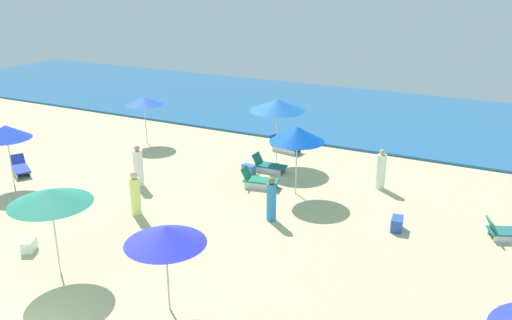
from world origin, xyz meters
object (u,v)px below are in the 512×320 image
at_px(lounge_chair_4_1, 505,231).
at_px(cooler_box_2, 249,169).
at_px(umbrella_5, 144,101).
at_px(lounge_chair_7_0, 20,168).
at_px(lounge_chair_1_1, 285,146).
at_px(cooler_box_0, 29,246).
at_px(umbrella_0, 165,235).
at_px(cooler_box_1, 397,224).
at_px(umbrella_1, 277,105).
at_px(beachgoer_0, 271,200).
at_px(umbrella_7, 6,132).
at_px(lounge_chair_2_0, 259,180).
at_px(lounge_chair_1_0, 268,165).
at_px(beachgoer_3, 138,167).
at_px(umbrella_2, 297,134).
at_px(beachgoer_1, 135,194).
at_px(beachgoer_2, 381,170).
at_px(umbrella_6, 50,197).

xyz_separation_m(lounge_chair_4_1, cooler_box_2, (-9.67, 1.41, -0.06)).
relative_size(umbrella_5, lounge_chair_7_0, 1.41).
xyz_separation_m(lounge_chair_1_1, cooler_box_0, (-2.94, -11.91, -0.07)).
bearing_deg(umbrella_0, cooler_box_1, 59.70).
xyz_separation_m(umbrella_1, beachgoer_0, (2.24, -5.24, -1.83)).
distance_m(umbrella_1, umbrella_7, 10.58).
bearing_deg(lounge_chair_2_0, umbrella_1, 1.16).
bearing_deg(umbrella_1, lounge_chair_1_0, -82.34).
distance_m(beachgoer_3, cooler_box_1, 9.74).
bearing_deg(cooler_box_0, umbrella_5, -8.64).
xyz_separation_m(lounge_chair_1_0, umbrella_5, (-6.90, 0.83, 1.81)).
relative_size(beachgoer_0, cooler_box_0, 3.04).
xyz_separation_m(umbrella_1, lounge_chair_4_1, (9.24, -3.15, -2.29)).
relative_size(lounge_chair_4_1, lounge_chair_7_0, 0.86).
bearing_deg(cooler_box_2, umbrella_2, 169.24).
relative_size(lounge_chair_7_0, beachgoer_1, 1.03).
relative_size(lounge_chair_1_1, beachgoer_2, 1.00).
xyz_separation_m(lounge_chair_1_0, umbrella_6, (-1.64, -9.73, 2.02)).
distance_m(umbrella_0, umbrella_6, 3.65).
distance_m(umbrella_5, beachgoer_2, 11.58).
height_order(umbrella_0, umbrella_5, umbrella_0).
distance_m(umbrella_2, beachgoer_1, 6.02).
xyz_separation_m(beachgoer_2, beachgoer_3, (-8.32, -3.96, 0.03)).
height_order(umbrella_1, cooler_box_1, umbrella_1).
bearing_deg(lounge_chair_1_0, lounge_chair_2_0, -166.19).
height_order(umbrella_0, cooler_box_2, umbrella_0).
bearing_deg(umbrella_1, lounge_chair_7_0, -145.91).
height_order(lounge_chair_2_0, beachgoer_0, beachgoer_0).
bearing_deg(lounge_chair_4_1, umbrella_2, 64.50).
bearing_deg(umbrella_6, beachgoer_0, 56.44).
xyz_separation_m(umbrella_0, umbrella_7, (-10.11, 3.88, 0.11)).
relative_size(umbrella_2, lounge_chair_2_0, 1.75).
bearing_deg(lounge_chair_7_0, lounge_chair_1_1, -17.50).
bearing_deg(umbrella_7, cooler_box_2, 34.78).
distance_m(lounge_chair_4_1, umbrella_5, 16.33).
bearing_deg(lounge_chair_1_1, beachgoer_1, 178.41).
distance_m(lounge_chair_2_0, beachgoer_3, 4.61).
bearing_deg(lounge_chair_1_1, lounge_chair_7_0, 141.52).
relative_size(umbrella_2, umbrella_5, 1.15).
bearing_deg(umbrella_5, lounge_chair_1_0, -6.84).
relative_size(lounge_chair_2_0, beachgoer_2, 0.95).
relative_size(lounge_chair_1_0, beachgoer_1, 0.90).
bearing_deg(lounge_chair_4_1, umbrella_1, 48.39).
relative_size(umbrella_0, lounge_chair_4_1, 1.64).
distance_m(lounge_chair_7_0, beachgoer_3, 5.35).
height_order(beachgoer_2, cooler_box_2, beachgoer_2).
bearing_deg(umbrella_5, beachgoer_0, -28.78).
distance_m(umbrella_1, beachgoer_0, 5.98).
height_order(umbrella_2, cooler_box_2, umbrella_2).
xyz_separation_m(lounge_chair_1_0, beachgoer_0, (2.09, -4.11, 0.46)).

